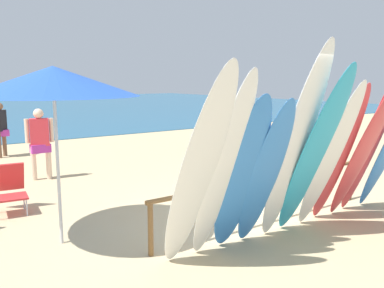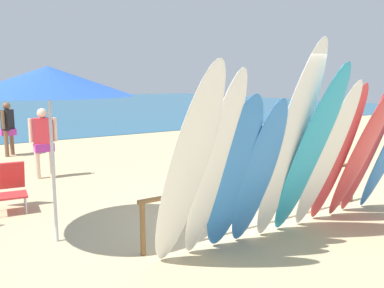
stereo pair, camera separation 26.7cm
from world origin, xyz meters
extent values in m
plane|color=tan|center=(0.00, 14.00, 0.00)|extent=(60.00, 60.00, 0.00)
cylinder|color=brown|center=(-2.11, 0.00, 0.35)|extent=(0.07, 0.07, 0.70)
cylinder|color=brown|center=(2.11, 0.00, 0.35)|extent=(0.07, 0.07, 0.70)
cylinder|color=brown|center=(0.00, 0.00, 0.70)|extent=(4.34, 0.06, 0.06)
ellipsoid|color=white|center=(-1.93, -0.77, 1.21)|extent=(0.63, 1.14, 2.42)
ellipsoid|color=white|center=(-1.52, -0.70, 1.17)|extent=(0.56, 1.02, 2.35)
ellipsoid|color=#337AD1|center=(-1.18, -0.65, 1.03)|extent=(0.62, 0.91, 2.07)
ellipsoid|color=#337AD1|center=(-0.81, -0.67, 1.00)|extent=(0.53, 0.88, 2.01)
ellipsoid|color=white|center=(-0.37, -0.78, 1.36)|extent=(0.57, 1.03, 2.71)
ellipsoid|color=#289EC6|center=(-0.02, -0.81, 1.22)|extent=(0.56, 1.15, 2.43)
ellipsoid|color=white|center=(0.37, -0.77, 1.11)|extent=(0.50, 1.03, 2.22)
ellipsoid|color=#D13D42|center=(0.80, -0.64, 1.09)|extent=(0.49, 0.88, 2.18)
ellipsoid|color=#D13D42|center=(1.19, -0.78, 1.13)|extent=(0.54, 1.06, 2.27)
ellipsoid|color=#D13D42|center=(1.56, -0.73, 1.36)|extent=(0.53, 1.04, 2.73)
cylinder|color=brown|center=(3.45, 5.77, 0.43)|extent=(0.13, 0.13, 0.85)
cylinder|color=brown|center=(3.69, 6.02, 0.43)|extent=(0.13, 0.13, 0.85)
cube|color=#33A36B|center=(3.57, 5.89, 0.78)|extent=(0.46, 0.28, 0.20)
cube|color=#DB333D|center=(3.57, 5.89, 1.18)|extent=(0.47, 0.48, 0.67)
sphere|color=brown|center=(3.57, 5.89, 1.64)|extent=(0.24, 0.24, 0.24)
cylinder|color=brown|center=(3.38, 5.69, 1.22)|extent=(0.10, 0.10, 0.59)
cylinder|color=brown|center=(3.76, 6.10, 1.22)|extent=(0.10, 0.10, 0.59)
cylinder|color=brown|center=(-2.27, 8.35, 0.38)|extent=(0.11, 0.11, 0.75)
cube|color=#B23399|center=(-2.36, 8.22, 0.69)|extent=(0.40, 0.25, 0.18)
cube|color=black|center=(-2.36, 8.22, 1.05)|extent=(0.39, 0.43, 0.59)
cylinder|color=brown|center=(-2.21, 8.42, 1.08)|extent=(0.09, 0.09, 0.52)
cylinder|color=beige|center=(-2.00, 4.81, 0.38)|extent=(0.12, 0.12, 0.76)
cylinder|color=beige|center=(-2.31, 4.89, 0.38)|extent=(0.12, 0.12, 0.76)
cube|color=#B23399|center=(-2.16, 4.85, 0.70)|extent=(0.41, 0.25, 0.18)
cube|color=#DB333D|center=(-2.16, 4.85, 1.06)|extent=(0.43, 0.29, 0.60)
sphere|color=beige|center=(-2.16, 4.85, 1.47)|extent=(0.22, 0.22, 0.22)
cylinder|color=beige|center=(-1.91, 4.79, 1.10)|extent=(0.09, 0.09, 0.53)
cylinder|color=beige|center=(-2.40, 4.91, 1.10)|extent=(0.09, 0.09, 0.53)
cylinder|color=#B7B7BC|center=(-3.03, 2.48, 0.14)|extent=(0.02, 0.02, 0.28)
cylinder|color=#B7B7BC|center=(-2.98, 2.86, 0.14)|extent=(0.02, 0.02, 0.28)
cube|color=red|center=(-3.21, 2.69, 0.30)|extent=(0.55, 0.50, 0.03)
cube|color=red|center=(-3.17, 3.03, 0.56)|extent=(0.53, 0.32, 0.51)
cylinder|color=silver|center=(-2.91, 1.04, 1.14)|extent=(0.04, 0.04, 2.28)
cone|color=blue|center=(-2.91, 1.04, 2.18)|extent=(2.21, 2.21, 0.39)
camera|label=1|loc=(-4.46, -4.26, 2.21)|focal=37.84mm
camera|label=2|loc=(-4.24, -4.41, 2.21)|focal=37.84mm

